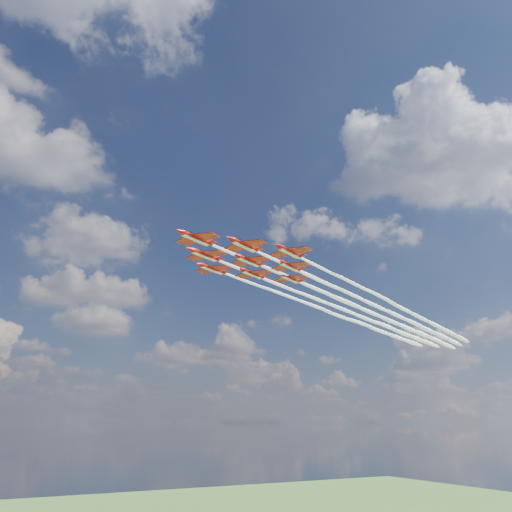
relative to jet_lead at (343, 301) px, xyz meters
The scene contains 9 objects.
jet_lead is the anchor object (origin of this frame).
jet_row2_port 11.96m from the jet_lead, ahead, with size 142.84×74.60×3.07m.
jet_row2_starb 11.96m from the jet_lead, 58.13° to the left, with size 142.84×74.60×3.07m.
jet_row3_port 23.91m from the jet_lead, ahead, with size 142.84×74.60×3.07m.
jet_row3_centre 20.41m from the jet_lead, 26.71° to the left, with size 142.84×74.60×3.07m.
jet_row3_starb 23.91m from the jet_lead, 58.13° to the left, with size 142.84×74.60×3.07m.
jet_row4_port 31.24m from the jet_lead, 15.20° to the left, with size 142.84×74.60×3.07m.
jet_row4_starb 31.24m from the jet_lead, 38.22° to the left, with size 142.84×74.60×3.07m.
jet_tail 40.81m from the jet_lead, 26.71° to the left, with size 142.84×74.60×3.07m.
Camera 1 is at (-57.90, -105.05, 48.76)m, focal length 35.00 mm.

